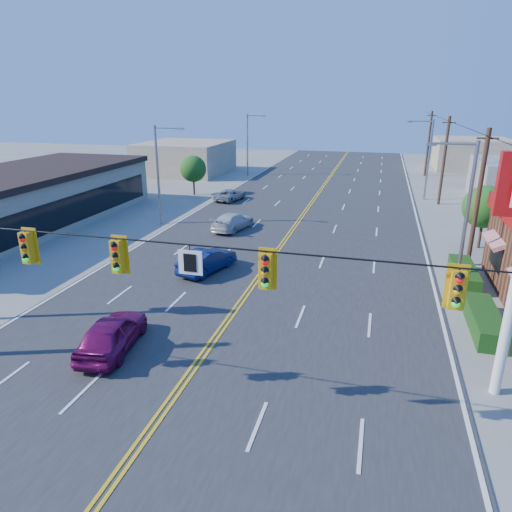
% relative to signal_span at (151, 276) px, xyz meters
% --- Properties ---
extents(ground, '(160.00, 160.00, 0.00)m').
position_rel_signal_span_xyz_m(ground, '(0.12, 0.00, -4.89)').
color(ground, gray).
rests_on(ground, ground).
extents(road, '(20.00, 120.00, 0.06)m').
position_rel_signal_span_xyz_m(road, '(0.12, 20.00, -4.86)').
color(road, '#2D2D30').
rests_on(road, ground).
extents(signal_span, '(24.32, 0.34, 9.00)m').
position_rel_signal_span_xyz_m(signal_span, '(0.00, 0.00, 0.00)').
color(signal_span, '#47301E').
rests_on(signal_span, ground).
extents(strip_mall, '(10.40, 26.40, 4.40)m').
position_rel_signal_span_xyz_m(strip_mall, '(-21.88, 18.00, -2.63)').
color(strip_mall, tan).
rests_on(strip_mall, ground).
extents(streetlight_se, '(2.55, 0.25, 8.00)m').
position_rel_signal_span_xyz_m(streetlight_se, '(10.91, 14.00, -0.37)').
color(streetlight_se, gray).
rests_on(streetlight_se, ground).
extents(streetlight_ne, '(2.55, 0.25, 8.00)m').
position_rel_signal_span_xyz_m(streetlight_ne, '(10.91, 38.00, -0.37)').
color(streetlight_ne, gray).
rests_on(streetlight_ne, ground).
extents(streetlight_sw, '(2.55, 0.25, 8.00)m').
position_rel_signal_span_xyz_m(streetlight_sw, '(-10.67, 22.00, -0.37)').
color(streetlight_sw, gray).
rests_on(streetlight_sw, ground).
extents(streetlight_nw, '(2.55, 0.25, 8.00)m').
position_rel_signal_span_xyz_m(streetlight_nw, '(-10.67, 48.00, -0.37)').
color(streetlight_nw, gray).
rests_on(streetlight_nw, ground).
extents(utility_pole_near, '(0.28, 0.28, 8.40)m').
position_rel_signal_span_xyz_m(utility_pole_near, '(12.32, 18.00, -0.69)').
color(utility_pole_near, '#47301E').
rests_on(utility_pole_near, ground).
extents(utility_pole_mid, '(0.28, 0.28, 8.40)m').
position_rel_signal_span_xyz_m(utility_pole_mid, '(12.32, 36.00, -0.69)').
color(utility_pole_mid, '#47301E').
rests_on(utility_pole_mid, ground).
extents(utility_pole_far, '(0.28, 0.28, 8.40)m').
position_rel_signal_span_xyz_m(utility_pole_far, '(12.32, 54.00, -0.69)').
color(utility_pole_far, '#47301E').
rests_on(utility_pole_far, ground).
extents(tree_kfc_rear, '(2.94, 2.94, 4.41)m').
position_rel_signal_span_xyz_m(tree_kfc_rear, '(13.62, 22.00, -1.95)').
color(tree_kfc_rear, '#47301E').
rests_on(tree_kfc_rear, ground).
extents(tree_west, '(2.80, 2.80, 4.20)m').
position_rel_signal_span_xyz_m(tree_west, '(-12.88, 34.00, -2.09)').
color(tree_west, '#47301E').
rests_on(tree_west, ground).
extents(bld_west_far, '(11.00, 12.00, 4.20)m').
position_rel_signal_span_xyz_m(bld_west_far, '(-19.88, 48.00, -2.79)').
color(bld_west_far, tan).
rests_on(bld_west_far, ground).
extents(bld_east_far, '(10.00, 10.00, 4.40)m').
position_rel_signal_span_xyz_m(bld_east_far, '(19.12, 62.00, -2.69)').
color(bld_east_far, tan).
rests_on(bld_east_far, ground).
extents(car_magenta, '(2.38, 4.58, 1.49)m').
position_rel_signal_span_xyz_m(car_magenta, '(-3.68, 2.98, -4.14)').
color(car_magenta, '#760D4A').
rests_on(car_magenta, ground).
extents(car_blue, '(2.62, 4.51, 1.41)m').
position_rel_signal_span_xyz_m(car_blue, '(-3.13, 12.52, -4.18)').
color(car_blue, '#0D194C').
rests_on(car_blue, ground).
extents(car_white, '(2.75, 4.86, 1.33)m').
position_rel_signal_span_xyz_m(car_white, '(-4.51, 21.77, -4.22)').
color(car_white, silver).
rests_on(car_white, ground).
extents(car_silver, '(2.67, 4.42, 1.15)m').
position_rel_signal_span_xyz_m(car_silver, '(-8.08, 32.03, -4.31)').
color(car_silver, '#A3A3A8').
rests_on(car_silver, ground).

